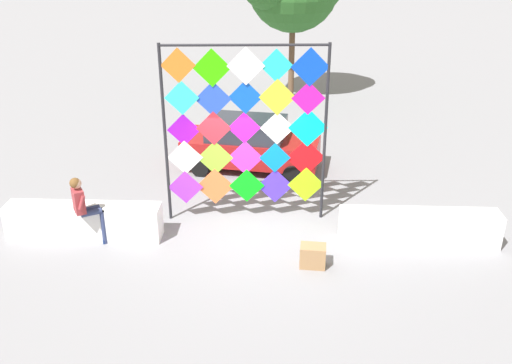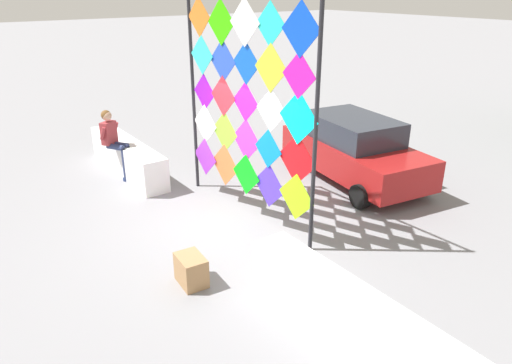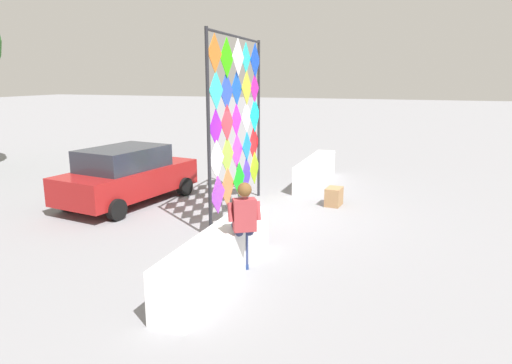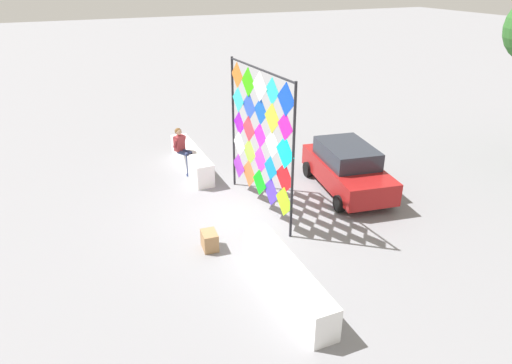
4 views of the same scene
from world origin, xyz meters
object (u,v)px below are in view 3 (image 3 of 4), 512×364
Objects in this scene: seated_vendor at (243,220)px; cardboard_box_large at (334,197)px; parked_car at (127,175)px; kite_display_rack at (238,118)px.

seated_vendor is 4.90m from cardboard_box_large.
seated_vendor is at bearing 172.39° from cardboard_box_large.
seated_vendor reaches higher than cardboard_box_large.
seated_vendor is 0.41× the size of parked_car.
kite_display_rack reaches higher than parked_car.
cardboard_box_large is (1.47, -2.04, -2.06)m from kite_display_rack.
parked_car is at bearing 91.31° from kite_display_rack.
parked_car is at bearing 53.72° from seated_vendor.
kite_display_rack is 2.55× the size of seated_vendor.
kite_display_rack is 3.25m from cardboard_box_large.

